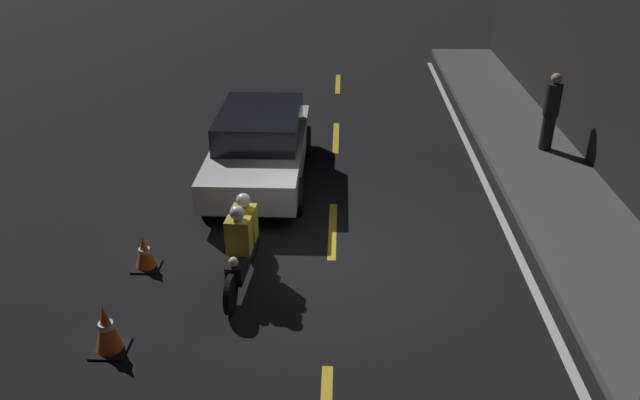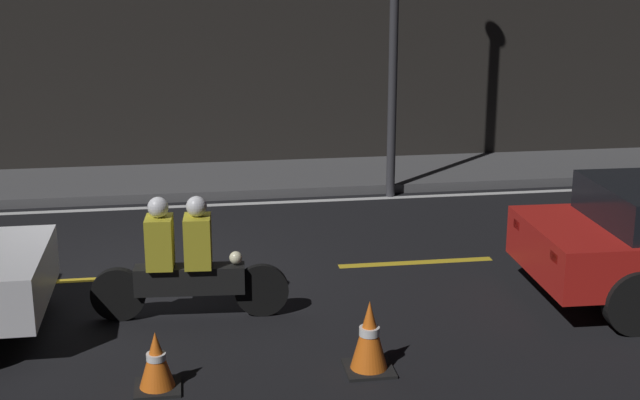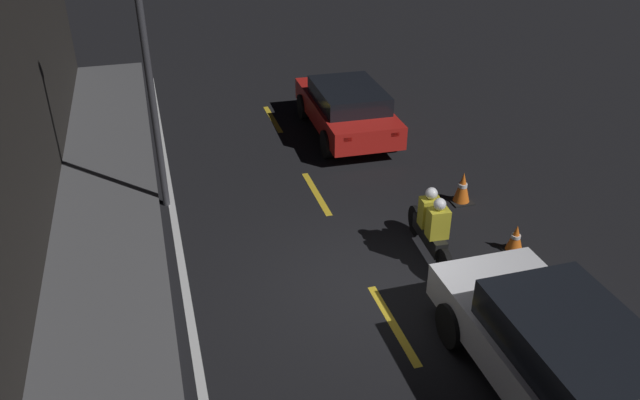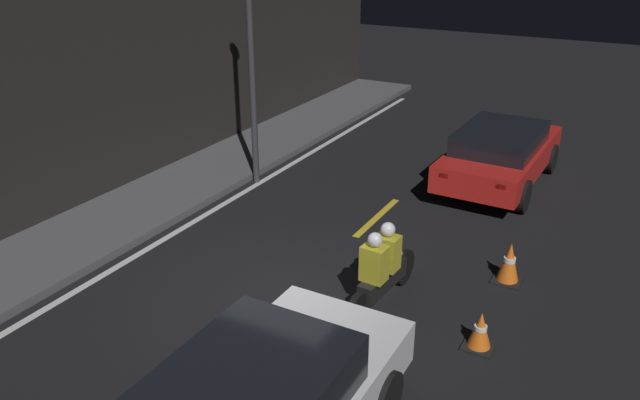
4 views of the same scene
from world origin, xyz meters
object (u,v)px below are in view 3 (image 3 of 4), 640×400
at_px(motorcycle, 432,227).
at_px(traffic_cone_mid, 462,188).
at_px(street_lamp, 146,55).
at_px(traffic_cone_near, 515,239).
at_px(sedan_white, 563,357).
at_px(taxi_red, 347,107).

relative_size(motorcycle, traffic_cone_mid, 3.03).
xyz_separation_m(motorcycle, street_lamp, (3.33, 4.54, 2.59)).
height_order(traffic_cone_near, street_lamp, street_lamp).
relative_size(sedan_white, street_lamp, 0.76).
height_order(taxi_red, motorcycle, motorcycle).
bearing_deg(street_lamp, taxi_red, -62.41).
bearing_deg(taxi_red, traffic_cone_mid, -161.88).
relative_size(motorcycle, street_lamp, 0.37).
relative_size(sedan_white, motorcycle, 2.07).
height_order(taxi_red, traffic_cone_mid, taxi_red).
distance_m(taxi_red, motorcycle, 5.87).
relative_size(traffic_cone_near, traffic_cone_mid, 0.80).
bearing_deg(motorcycle, taxi_red, 1.23).
distance_m(motorcycle, traffic_cone_near, 1.68).
height_order(sedan_white, street_lamp, street_lamp).
height_order(sedan_white, taxi_red, sedan_white).
bearing_deg(traffic_cone_mid, motorcycle, 138.03).
bearing_deg(street_lamp, traffic_cone_mid, -105.00).
distance_m(traffic_cone_near, traffic_cone_mid, 1.97).
xyz_separation_m(taxi_red, traffic_cone_near, (-6.13, -1.31, -0.48)).
xyz_separation_m(sedan_white, traffic_cone_near, (3.38, -1.44, -0.51)).
height_order(traffic_cone_near, traffic_cone_mid, traffic_cone_mid).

